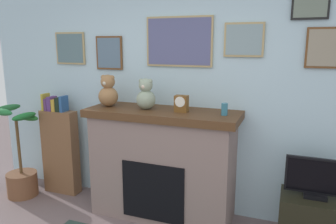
{
  "coord_description": "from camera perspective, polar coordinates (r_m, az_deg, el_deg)",
  "views": [
    {
      "loc": [
        1.1,
        -1.43,
        1.89
      ],
      "look_at": [
        -0.08,
        1.66,
        1.18
      ],
      "focal_mm": 34.82,
      "sensor_mm": 36.0,
      "label": 1
    }
  ],
  "objects": [
    {
      "name": "back_wall",
      "position": [
        3.65,
        3.07,
        2.95
      ],
      "size": [
        5.2,
        0.15,
        2.6
      ],
      "color": "silver",
      "rests_on": "ground_plane"
    },
    {
      "name": "fireplace",
      "position": [
        3.58,
        -0.94,
        -8.98
      ],
      "size": [
        1.63,
        0.61,
        1.19
      ],
      "color": "gray",
      "rests_on": "ground_plane"
    },
    {
      "name": "bookshelf",
      "position": [
        4.35,
        -18.35,
        -6.08
      ],
      "size": [
        0.46,
        0.16,
        1.27
      ],
      "color": "brown",
      "rests_on": "ground_plane"
    },
    {
      "name": "potted_plant",
      "position": [
        4.49,
        -24.36,
        -8.95
      ],
      "size": [
        0.41,
        0.49,
        1.15
      ],
      "color": "brown",
      "rests_on": "ground_plane"
    },
    {
      "name": "tv_stand",
      "position": [
        3.5,
        23.96,
        -17.09
      ],
      "size": [
        0.6,
        0.4,
        0.49
      ],
      "primitive_type": "cube",
      "color": "black",
      "rests_on": "ground_plane"
    },
    {
      "name": "television",
      "position": [
        3.32,
        24.59,
        -10.63
      ],
      "size": [
        0.55,
        0.14,
        0.38
      ],
      "color": "black",
      "rests_on": "tv_stand"
    },
    {
      "name": "candle_jar",
      "position": [
        3.2,
        9.85,
        0.49
      ],
      "size": [
        0.06,
        0.06,
        0.12
      ],
      "primitive_type": "cylinder",
      "color": "teal",
      "rests_on": "fireplace"
    },
    {
      "name": "mantel_clock",
      "position": [
        3.3,
        2.36,
        1.47
      ],
      "size": [
        0.13,
        0.1,
        0.17
      ],
      "color": "brown",
      "rests_on": "fireplace"
    },
    {
      "name": "teddy_bear_tan",
      "position": [
        3.65,
        -10.44,
        3.44
      ],
      "size": [
        0.22,
        0.22,
        0.35
      ],
      "color": "#986D44",
      "rests_on": "fireplace"
    },
    {
      "name": "teddy_bear_brown",
      "position": [
        3.44,
        -3.9,
        2.92
      ],
      "size": [
        0.2,
        0.2,
        0.33
      ],
      "color": "#91A088",
      "rests_on": "fireplace"
    }
  ]
}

